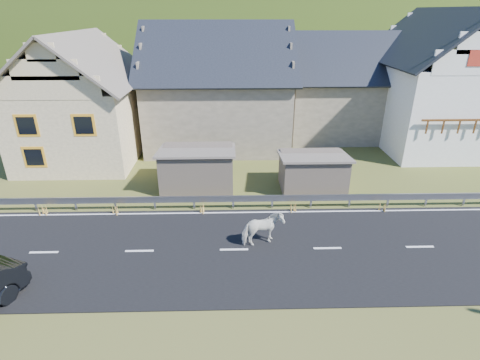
{
  "coord_description": "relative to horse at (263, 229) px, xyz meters",
  "views": [
    {
      "loc": [
        -0.08,
        -13.26,
        9.29
      ],
      "look_at": [
        0.31,
        2.37,
        2.21
      ],
      "focal_mm": 28.0,
      "sensor_mm": 36.0,
      "label": 1
    }
  ],
  "objects": [
    {
      "name": "ground",
      "position": [
        -1.23,
        -0.41,
        -0.79
      ],
      "size": [
        160.0,
        160.0,
        0.0
      ],
      "primitive_type": "plane",
      "color": "#405118",
      "rests_on": "ground"
    },
    {
      "name": "road",
      "position": [
        -1.23,
        -0.41,
        -0.77
      ],
      "size": [
        60.0,
        7.0,
        0.04
      ],
      "primitive_type": "cube",
      "color": "black",
      "rests_on": "ground"
    },
    {
      "name": "lane_markings",
      "position": [
        -1.23,
        -0.41,
        -0.74
      ],
      "size": [
        60.0,
        6.6,
        0.01
      ],
      "primitive_type": "cube",
      "color": "silver",
      "rests_on": "road"
    },
    {
      "name": "guardrail",
      "position": [
        -1.23,
        3.27,
        -0.22
      ],
      "size": [
        28.1,
        0.09,
        0.75
      ],
      "color": "#93969B",
      "rests_on": "ground"
    },
    {
      "name": "shed_left",
      "position": [
        -3.23,
        6.09,
        0.31
      ],
      "size": [
        4.3,
        3.3,
        2.4
      ],
      "primitive_type": "cube",
      "color": "brown",
      "rests_on": "ground"
    },
    {
      "name": "shed_right",
      "position": [
        3.27,
        5.59,
        0.21
      ],
      "size": [
        3.8,
        2.9,
        2.2
      ],
      "primitive_type": "cube",
      "color": "brown",
      "rests_on": "ground"
    },
    {
      "name": "house_cream",
      "position": [
        -11.24,
        11.59,
        3.57
      ],
      "size": [
        7.8,
        9.8,
        8.3
      ],
      "color": "#FDE5B0",
      "rests_on": "ground"
    },
    {
      "name": "house_stone_a",
      "position": [
        -2.23,
        14.59,
        3.85
      ],
      "size": [
        10.8,
        9.8,
        8.9
      ],
      "color": "gray",
      "rests_on": "ground"
    },
    {
      "name": "house_stone_b",
      "position": [
        7.77,
        16.59,
        3.45
      ],
      "size": [
        9.8,
        8.8,
        8.1
      ],
      "color": "gray",
      "rests_on": "ground"
    },
    {
      "name": "house_white",
      "position": [
        13.77,
        13.59,
        4.28
      ],
      "size": [
        8.8,
        10.8,
        9.7
      ],
      "color": "white",
      "rests_on": "ground"
    },
    {
      "name": "mountain",
      "position": [
        3.77,
        179.59,
        -20.79
      ],
      "size": [
        440.0,
        280.0,
        260.0
      ],
      "primitive_type": "ellipsoid",
      "color": "#223E10",
      "rests_on": "ground"
    },
    {
      "name": "conifer_patch",
      "position": [
        -56.23,
        109.59,
        5.21
      ],
      "size": [
        76.0,
        50.0,
        28.0
      ],
      "primitive_type": "ellipsoid",
      "color": "black",
      "rests_on": "ground"
    },
    {
      "name": "horse",
      "position": [
        0.0,
        0.0,
        0.0
      ],
      "size": [
        1.37,
        1.93,
        1.49
      ],
      "primitive_type": "imported",
      "rotation": [
        0.0,
        0.0,
        1.92
      ],
      "color": "silver",
      "rests_on": "road"
    }
  ]
}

